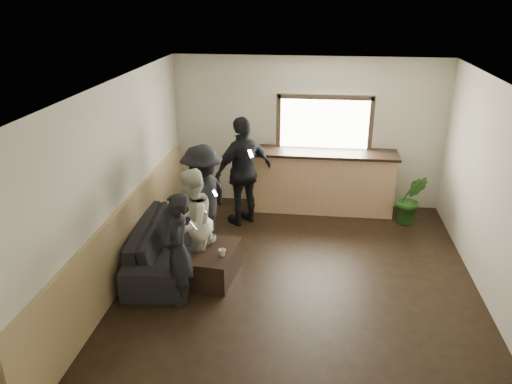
# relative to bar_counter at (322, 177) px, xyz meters

# --- Properties ---
(ground) EXTENTS (5.00, 6.00, 0.01)m
(ground) POSITION_rel_bar_counter_xyz_m (-0.30, -2.70, -0.64)
(ground) COLOR black
(room_shell) EXTENTS (5.01, 6.01, 2.80)m
(room_shell) POSITION_rel_bar_counter_xyz_m (-1.04, -2.70, 0.83)
(room_shell) COLOR silver
(room_shell) RESTS_ON ground
(bar_counter) EXTENTS (2.70, 0.68, 2.13)m
(bar_counter) POSITION_rel_bar_counter_xyz_m (0.00, 0.00, 0.00)
(bar_counter) COLOR tan
(bar_counter) RESTS_ON ground
(sofa) EXTENTS (1.11, 2.36, 0.67)m
(sofa) POSITION_rel_bar_counter_xyz_m (-2.29, -2.32, -0.31)
(sofa) COLOR black
(sofa) RESTS_ON ground
(coffee_table) EXTENTS (0.64, 1.02, 0.43)m
(coffee_table) POSITION_rel_bar_counter_xyz_m (-1.49, -2.62, -0.43)
(coffee_table) COLOR black
(coffee_table) RESTS_ON ground
(cup_a) EXTENTS (0.18, 0.18, 0.10)m
(cup_a) POSITION_rel_bar_counter_xyz_m (-1.59, -2.37, -0.16)
(cup_a) COLOR silver
(cup_a) RESTS_ON coffee_table
(cup_b) EXTENTS (0.15, 0.15, 0.10)m
(cup_b) POSITION_rel_bar_counter_xyz_m (-1.36, -2.76, -0.16)
(cup_b) COLOR silver
(cup_b) RESTS_ON coffee_table
(potted_plant) EXTENTS (0.51, 0.41, 0.92)m
(potted_plant) POSITION_rel_bar_counter_xyz_m (1.57, -0.42, -0.18)
(potted_plant) COLOR #2D6623
(potted_plant) RESTS_ON ground
(person_a) EXTENTS (0.52, 0.64, 1.54)m
(person_a) POSITION_rel_bar_counter_xyz_m (-1.84, -3.28, 0.13)
(person_a) COLOR black
(person_a) RESTS_ON ground
(person_b) EXTENTS (0.77, 0.90, 1.60)m
(person_b) POSITION_rel_bar_counter_xyz_m (-1.84, -2.54, 0.16)
(person_b) COLOR beige
(person_b) RESTS_ON ground
(person_c) EXTENTS (1.01, 1.28, 1.73)m
(person_c) POSITION_rel_bar_counter_xyz_m (-1.84, -1.81, 0.23)
(person_c) COLOR black
(person_c) RESTS_ON ground
(person_d) EXTENTS (1.15, 1.11, 1.93)m
(person_d) POSITION_rel_bar_counter_xyz_m (-1.36, -0.75, 0.32)
(person_d) COLOR black
(person_d) RESTS_ON ground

